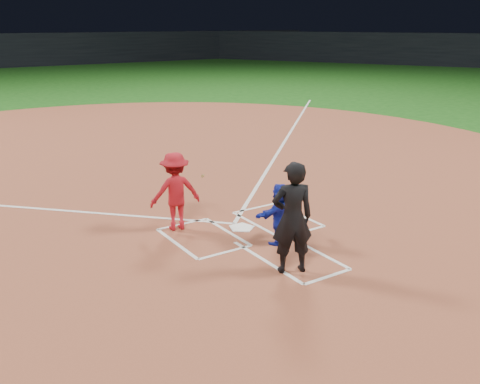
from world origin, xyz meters
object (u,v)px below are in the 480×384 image
catcher (280,213)px  umpire (292,218)px  home_plate (242,228)px  batter_at_plate (175,191)px

catcher → umpire: (-0.61, -1.15, 0.39)m
home_plate → umpire: (-0.40, -2.25, 1.02)m
catcher → umpire: 1.36m
catcher → batter_at_plate: bearing=-66.7°
catcher → umpire: umpire is taller
umpire → batter_at_plate: (-0.80, 3.00, -0.17)m
home_plate → umpire: umpire is taller
home_plate → umpire: size_ratio=0.29×
umpire → batter_at_plate: size_ratio=1.21×
catcher → umpire: bearing=47.8°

